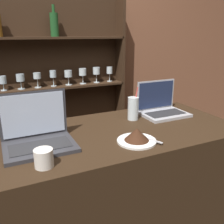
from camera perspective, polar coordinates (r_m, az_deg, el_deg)
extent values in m
cube|color=black|center=(1.58, -4.62, -21.53)|extent=(1.72, 0.67, 0.96)
cube|color=brown|center=(2.48, -16.18, 14.00)|extent=(7.00, 0.06, 2.70)
cube|color=#332114|center=(2.68, 1.73, 5.09)|extent=(0.03, 0.18, 1.80)
cube|color=#332114|center=(2.53, -13.41, 3.85)|extent=(1.42, 0.02, 1.80)
cube|color=#332114|center=(2.56, -12.45, -4.38)|extent=(1.38, 0.18, 0.02)
cube|color=#332114|center=(2.43, -13.14, 5.51)|extent=(1.38, 0.18, 0.02)
cube|color=#332114|center=(2.38, -13.91, 16.13)|extent=(1.38, 0.18, 0.02)
cylinder|color=silver|center=(2.37, -23.45, 4.57)|extent=(0.05, 0.05, 0.01)
cylinder|color=silver|center=(2.37, -23.55, 5.31)|extent=(0.01, 0.01, 0.06)
cylinder|color=silver|center=(2.36, -23.73, 6.75)|extent=(0.06, 0.06, 0.07)
cylinder|color=silver|center=(2.38, -19.98, 5.01)|extent=(0.06, 0.06, 0.01)
cylinder|color=silver|center=(2.38, -20.07, 5.85)|extent=(0.01, 0.01, 0.07)
cylinder|color=silver|center=(2.36, -20.24, 7.38)|extent=(0.07, 0.07, 0.06)
cylinder|color=silver|center=(2.40, -16.54, 5.42)|extent=(0.06, 0.06, 0.01)
cylinder|color=silver|center=(2.39, -16.63, 6.41)|extent=(0.01, 0.01, 0.08)
cylinder|color=silver|center=(2.38, -16.77, 7.96)|extent=(0.07, 0.07, 0.05)
cylinder|color=silver|center=(2.43, -13.16, 5.81)|extent=(0.05, 0.05, 0.01)
cylinder|color=silver|center=(2.42, -13.23, 6.80)|extent=(0.01, 0.01, 0.08)
cylinder|color=silver|center=(2.41, -13.35, 8.48)|extent=(0.06, 0.06, 0.06)
cylinder|color=silver|center=(2.46, -9.85, 6.17)|extent=(0.06, 0.06, 0.01)
cylinder|color=silver|center=(2.45, -9.90, 7.07)|extent=(0.01, 0.01, 0.07)
cylinder|color=silver|center=(2.44, -9.98, 8.64)|extent=(0.07, 0.07, 0.06)
cylinder|color=silver|center=(2.50, -6.64, 6.49)|extent=(0.06, 0.06, 0.01)
cylinder|color=silver|center=(2.49, -6.68, 7.44)|extent=(0.01, 0.01, 0.08)
cylinder|color=silver|center=(2.48, -6.74, 9.11)|extent=(0.07, 0.07, 0.07)
cylinder|color=silver|center=(2.55, -3.54, 6.79)|extent=(0.06, 0.06, 0.01)
cylinder|color=silver|center=(2.54, -3.56, 7.74)|extent=(0.01, 0.01, 0.08)
cylinder|color=silver|center=(2.53, -3.59, 9.41)|extent=(0.07, 0.07, 0.07)
cylinder|color=silver|center=(2.61, -0.56, 7.06)|extent=(0.05, 0.05, 0.01)
cylinder|color=silver|center=(2.60, -0.57, 7.95)|extent=(0.01, 0.01, 0.08)
cylinder|color=silver|center=(2.59, -0.57, 9.54)|extent=(0.06, 0.06, 0.07)
cylinder|color=#1E4C23|center=(2.39, -13.06, 18.84)|extent=(0.07, 0.07, 0.20)
cylinder|color=#1E4C23|center=(2.40, -13.29, 22.02)|extent=(0.03, 0.03, 0.07)
cube|color=#333338|center=(1.22, -16.12, -7.67)|extent=(0.33, 0.24, 0.02)
cube|color=#28282B|center=(1.21, -16.07, -7.45)|extent=(0.28, 0.13, 0.00)
cube|color=#333338|center=(1.29, -17.49, -0.51)|extent=(0.33, 0.00, 0.23)
cube|color=silver|center=(1.29, -17.48, -0.54)|extent=(0.30, 0.01, 0.21)
cube|color=#ADADB2|center=(1.67, 11.86, -0.50)|extent=(0.29, 0.21, 0.02)
cube|color=#28282B|center=(1.66, 12.11, -0.26)|extent=(0.25, 0.12, 0.00)
cube|color=#ADADB2|center=(1.73, 9.99, 3.90)|extent=(0.29, 0.00, 0.20)
cube|color=#1E2847|center=(1.72, 10.03, 3.88)|extent=(0.27, 0.01, 0.18)
cylinder|color=white|center=(1.25, 5.65, -6.59)|extent=(0.20, 0.20, 0.01)
cone|color=#381E11|center=(1.24, 5.70, -5.07)|extent=(0.12, 0.12, 0.06)
cube|color=#B7B7BC|center=(1.27, 8.11, -6.07)|extent=(0.08, 0.16, 0.00)
cylinder|color=silver|center=(1.55, 4.84, 0.80)|extent=(0.07, 0.07, 0.14)
cylinder|color=#E04C47|center=(1.55, 5.24, 1.99)|extent=(0.04, 0.01, 0.20)
cylinder|color=silver|center=(1.05, -15.34, -10.13)|extent=(0.08, 0.08, 0.08)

